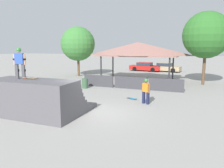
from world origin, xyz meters
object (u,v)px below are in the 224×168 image
trash_bin (85,83)px  parked_car_tan (165,67)px  tree_far_back (78,44)px  parked_car_red (145,67)px  skateboard_on_deck (31,78)px  tree_beside_pavilion (206,35)px  bystander_walking (146,89)px  skater_on_deck (20,61)px  skateboard_on_ground (132,98)px

trash_bin → parked_car_tan: parked_car_tan is taller
tree_far_back → parked_car_red: 11.15m
skateboard_on_deck → tree_beside_pavilion: bearing=44.9°
parked_car_red → parked_car_tan: bearing=11.9°
tree_beside_pavilion → parked_car_red: bearing=129.0°
bystander_walking → tree_far_back: size_ratio=0.27×
bystander_walking → tree_beside_pavilion: bearing=-84.8°
parked_car_red → parked_car_tan: same height
skater_on_deck → tree_beside_pavilion: 16.50m
parked_car_tan → bystander_walking: bearing=-77.3°
skateboard_on_deck → parked_car_tan: 23.54m
bystander_walking → skateboard_on_ground: size_ratio=2.02×
tree_far_back → parked_car_tan: bearing=43.0°
bystander_walking → skateboard_on_ground: (-1.14, 0.86, -0.90)m
skater_on_deck → skateboard_on_deck: (0.58, 0.10, -0.90)m
bystander_walking → trash_bin: (-6.14, 3.31, -0.54)m
skateboard_on_ground → tree_beside_pavilion: 10.48m
bystander_walking → tree_far_back: (-10.64, 10.15, 2.97)m
tree_beside_pavilion → trash_bin: 12.05m
skateboard_on_deck → parked_car_tan: (4.08, 23.15, -1.38)m
skater_on_deck → tree_far_back: tree_far_back is taller
skateboard_on_deck → parked_car_red: bearing=76.0°
tree_far_back → tree_beside_pavilion: bearing=-4.6°
parked_car_red → skateboard_on_deck: bearing=-87.1°
skater_on_deck → bystander_walking: size_ratio=1.01×
trash_bin → parked_car_red: size_ratio=0.18×
skater_on_deck → trash_bin: (-0.21, 7.67, -2.45)m
trash_bin → parked_car_tan: (4.86, 15.58, 0.18)m
tree_beside_pavilion → parked_car_red: (-7.77, 9.60, -4.06)m
skater_on_deck → parked_car_tan: size_ratio=0.37×
parked_car_red → bystander_walking: bearing=-71.5°
skater_on_deck → parked_car_red: (1.77, 22.94, -2.27)m
skateboard_on_deck → bystander_walking: bearing=27.4°
tree_beside_pavilion → parked_car_red: tree_beside_pavilion is taller
skater_on_deck → trash_bin: bearing=71.4°
tree_beside_pavilion → parked_car_tan: size_ratio=1.50×
skateboard_on_ground → parked_car_red: (-3.02, 17.73, 0.54)m
bystander_walking → skater_on_deck: bearing=63.4°
bystander_walking → tree_far_back: bearing=-16.6°
skateboard_on_ground → parked_car_tan: size_ratio=0.18×
skater_on_deck → parked_car_tan: (4.66, 23.25, -2.27)m
skateboard_on_ground → tree_beside_pavilion: bearing=82.5°
skater_on_deck → parked_car_red: 23.12m
tree_beside_pavilion → trash_bin: bearing=-149.8°
skater_on_deck → tree_beside_pavilion: size_ratio=0.24×
skater_on_deck → skateboard_on_ground: skater_on_deck is taller
bystander_walking → tree_beside_pavilion: (3.61, 8.99, 3.70)m
tree_far_back → parked_car_red: (6.48, 8.44, -3.33)m
skateboard_on_ground → tree_far_back: size_ratio=0.14×
bystander_walking → parked_car_red: 19.06m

